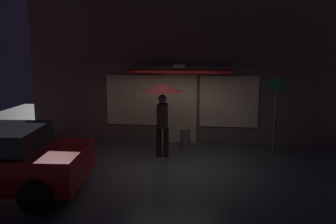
# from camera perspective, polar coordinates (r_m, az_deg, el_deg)

# --- Properties ---
(ground_plane) EXTENTS (18.00, 18.00, 0.00)m
(ground_plane) POSITION_cam_1_polar(r_m,az_deg,el_deg) (9.55, 0.48, -8.18)
(ground_plane) COLOR #423F44
(building_facade) EXTENTS (9.75, 1.00, 4.49)m
(building_facade) POSITION_cam_1_polar(r_m,az_deg,el_deg) (11.41, 1.89, 6.26)
(building_facade) COLOR brown
(building_facade) RESTS_ON ground
(person_with_umbrella) EXTENTS (1.16, 1.16, 2.05)m
(person_with_umbrella) POSITION_cam_1_polar(r_m,az_deg,el_deg) (9.79, -0.91, 2.20)
(person_with_umbrella) COLOR black
(person_with_umbrella) RESTS_ON ground
(street_sign_post) EXTENTS (0.40, 0.07, 2.25)m
(street_sign_post) POSITION_cam_1_polar(r_m,az_deg,el_deg) (10.51, 16.68, 0.31)
(street_sign_post) COLOR #595B60
(street_sign_post) RESTS_ON ground
(sidewalk_bollard) EXTENTS (0.29, 0.29, 0.58)m
(sidewalk_bollard) POSITION_cam_1_polar(r_m,az_deg,el_deg) (10.92, 2.76, -4.21)
(sidewalk_bollard) COLOR slate
(sidewalk_bollard) RESTS_ON ground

